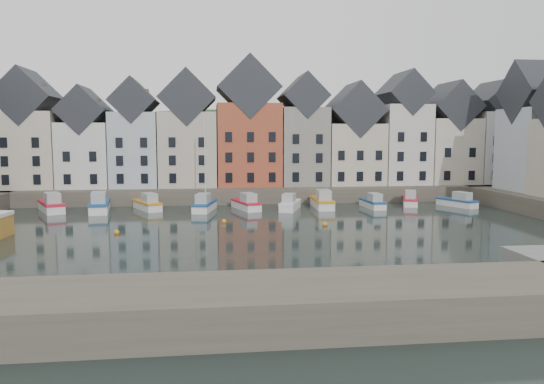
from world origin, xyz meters
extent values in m
plane|color=black|center=(0.00, 0.00, 0.00)|extent=(260.00, 260.00, 0.00)
cube|color=#484337|center=(0.00, 30.00, 1.00)|extent=(90.00, 16.00, 2.00)
cube|color=#484337|center=(-10.00, -22.00, 1.00)|extent=(50.00, 6.00, 2.00)
ellipsoid|color=#253118|center=(0.00, 56.00, -18.00)|extent=(153.60, 70.40, 64.00)
sphere|color=black|center=(-13.94, 50.93, 8.70)|extent=(5.77, 5.77, 5.77)
sphere|color=black|center=(24.86, 60.75, 8.12)|extent=(5.27, 5.27, 5.27)
sphere|color=black|center=(31.82, 54.20, 7.88)|extent=(5.07, 5.07, 5.07)
sphere|color=black|center=(14.28, 55.19, 7.82)|extent=(5.01, 5.01, 5.01)
sphere|color=black|center=(-37.67, 56.61, 6.57)|extent=(3.94, 3.94, 3.94)
sphere|color=black|center=(28.33, 60.25, 8.05)|extent=(5.21, 5.21, 5.21)
sphere|color=black|center=(1.99, 58.64, 8.32)|extent=(5.45, 5.45, 5.45)
sphere|color=black|center=(37.80, 48.31, 7.21)|extent=(4.49, 4.49, 4.49)
cube|color=beige|center=(-29.17, 28.00, 7.04)|extent=(7.67, 8.00, 10.07)
cube|color=#212329|center=(-29.17, 28.00, 13.97)|extent=(7.67, 8.16, 7.67)
cube|color=silver|center=(-21.90, 28.00, 6.30)|extent=(6.56, 8.00, 8.61)
cube|color=#212329|center=(-21.90, 28.00, 12.23)|extent=(6.56, 8.16, 6.56)
cube|color=#ACB6BE|center=(-15.37, 28.00, 7.01)|extent=(6.20, 8.00, 10.02)
cube|color=#212329|center=(-15.37, 28.00, 13.55)|extent=(6.20, 8.16, 6.20)
cube|color=#B5AA99|center=(-8.27, 28.00, 7.04)|extent=(7.70, 8.00, 10.08)
cube|color=#212329|center=(-8.27, 28.00, 13.98)|extent=(7.70, 8.16, 7.70)
cube|color=#A2462E|center=(0.07, 28.00, 7.64)|extent=(8.69, 8.00, 11.28)
cube|color=#212329|center=(0.07, 28.00, 15.43)|extent=(8.69, 8.16, 8.69)
cube|color=gray|center=(7.78, 28.00, 7.39)|extent=(6.43, 8.00, 10.78)
cube|color=#212329|center=(7.78, 28.00, 14.37)|extent=(6.43, 8.16, 6.43)
cube|color=beige|center=(15.08, 28.00, 6.28)|extent=(7.88, 8.00, 8.56)
cube|color=#212329|center=(15.08, 28.00, 12.51)|extent=(7.88, 8.16, 7.88)
cube|color=beige|center=(22.42, 28.00, 7.64)|extent=(6.50, 8.00, 11.27)
cube|color=#212329|center=(22.42, 28.00, 14.88)|extent=(6.50, 8.16, 6.50)
cube|color=beige|center=(29.43, 28.00, 6.66)|extent=(7.23, 8.00, 9.32)
cube|color=#212329|center=(29.43, 28.00, 13.11)|extent=(7.23, 8.16, 7.23)
cube|color=silver|center=(36.28, 28.00, 7.16)|extent=(6.18, 8.00, 10.32)
cube|color=#212329|center=(36.28, 28.00, 13.85)|extent=(6.18, 8.16, 6.18)
cube|color=#ACB6BE|center=(36.00, 16.26, 7.19)|extent=(7.47, 8.00, 10.38)
cube|color=#212329|center=(36.00, 16.26, 14.36)|extent=(7.62, 8.00, 8.00)
sphere|color=orange|center=(-4.00, 8.00, 0.15)|extent=(0.50, 0.50, 0.50)
sphere|color=orange|center=(6.00, 5.00, 0.15)|extent=(0.50, 0.50, 0.50)
sphere|color=orange|center=(-14.00, 3.00, 0.15)|extent=(0.50, 0.50, 0.50)
cube|color=silver|center=(-24.13, 18.57, 0.39)|extent=(4.58, 6.83, 1.21)
cube|color=red|center=(-24.13, 18.57, 1.05)|extent=(4.74, 6.99, 0.28)
cube|color=#9BA0A2|center=(-23.71, 17.67, 1.71)|extent=(2.51, 3.05, 1.32)
cube|color=silver|center=(-18.41, 17.86, 0.40)|extent=(2.94, 7.05, 1.25)
cube|color=navy|center=(-18.41, 17.86, 1.08)|extent=(3.07, 7.20, 0.28)
cube|color=#9BA0A2|center=(-18.27, 16.84, 1.77)|extent=(1.94, 2.92, 1.37)
cube|color=silver|center=(-13.00, 18.87, 0.34)|extent=(4.06, 6.05, 1.07)
cube|color=orange|center=(-13.00, 18.87, 0.93)|extent=(4.20, 6.20, 0.24)
cube|color=#9BA0A2|center=(-12.63, 18.08, 1.51)|extent=(2.23, 2.70, 1.17)
cube|color=silver|center=(-6.04, 17.09, 0.35)|extent=(3.00, 6.31, 1.11)
cube|color=navy|center=(-6.04, 17.09, 0.96)|extent=(3.12, 6.45, 0.25)
cube|color=#9BA0A2|center=(-6.23, 16.20, 1.57)|extent=(1.87, 2.66, 1.21)
cylinder|color=silver|center=(-5.92, 17.68, 6.07)|extent=(0.14, 0.14, 11.12)
cube|color=silver|center=(-1.03, 17.73, 0.34)|extent=(3.38, 6.13, 1.08)
cube|color=red|center=(-1.03, 17.73, 0.93)|extent=(3.51, 6.27, 0.24)
cube|color=#9BA0A2|center=(-0.78, 16.89, 1.52)|extent=(1.99, 2.64, 1.17)
cube|color=silver|center=(4.29, 16.77, 0.34)|extent=(3.48, 6.00, 1.05)
cube|color=silver|center=(4.29, 16.77, 0.91)|extent=(3.61, 6.14, 0.24)
cube|color=#9BA0A2|center=(4.02, 15.95, 1.49)|extent=(2.01, 2.61, 1.15)
cube|color=silver|center=(8.51, 17.94, 0.38)|extent=(2.18, 6.63, 1.20)
cube|color=orange|center=(8.51, 17.94, 1.04)|extent=(2.29, 6.76, 0.27)
cube|color=#9BA0A2|center=(8.47, 16.95, 1.70)|extent=(1.62, 2.68, 1.31)
cube|color=silver|center=(14.78, 17.24, 0.31)|extent=(1.89, 5.42, 0.98)
cube|color=navy|center=(14.78, 17.24, 0.85)|extent=(1.98, 5.53, 0.22)
cube|color=#9BA0A2|center=(14.82, 16.44, 1.38)|extent=(1.36, 2.20, 1.07)
cube|color=silver|center=(20.45, 19.23, 0.32)|extent=(3.39, 5.77, 1.01)
cube|color=red|center=(20.45, 19.23, 0.88)|extent=(3.51, 5.90, 0.23)
cube|color=#9BA0A2|center=(20.17, 18.45, 1.43)|extent=(1.95, 2.51, 1.11)
cube|color=silver|center=(25.79, 17.03, 0.32)|extent=(3.58, 5.61, 0.99)
cube|color=navy|center=(25.79, 17.03, 0.86)|extent=(3.71, 5.74, 0.23)
cube|color=#9BA0A2|center=(26.10, 16.29, 1.40)|extent=(2.00, 2.48, 1.08)
camera|label=1|loc=(-5.56, -46.40, 9.14)|focal=35.00mm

